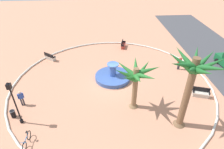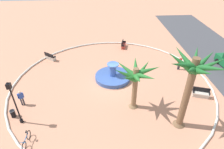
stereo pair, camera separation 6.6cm
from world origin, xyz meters
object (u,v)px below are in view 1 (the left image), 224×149
(bench_north, at_px, (201,94))
(person_cyclist_photo, at_px, (179,62))
(bench_east, at_px, (50,57))
(person_cyclist_helmet, at_px, (21,98))
(lamppost, at_px, (14,100))
(trash_bin, at_px, (13,114))
(palm_tree_near_fountain, at_px, (136,77))
(fountain, at_px, (113,76))
(bicycle_red_frame, at_px, (27,140))
(bench_west, at_px, (123,45))
(palm_tree_by_curb, at_px, (192,76))

(bench_north, bearing_deg, person_cyclist_photo, -176.19)
(bench_east, relative_size, person_cyclist_helmet, 0.98)
(bench_east, bearing_deg, lamppost, -1.70)
(trash_bin, relative_size, person_cyclist_photo, 0.43)
(person_cyclist_helmet, bearing_deg, trash_bin, -13.18)
(palm_tree_near_fountain, relative_size, bench_east, 2.82)
(fountain, height_order, bicycle_red_frame, fountain)
(bench_west, bearing_deg, person_cyclist_photo, 42.45)
(bench_west, bearing_deg, bench_north, 28.31)
(fountain, distance_m, lamppost, 10.33)
(lamppost, height_order, trash_bin, lamppost)
(fountain, height_order, bench_north, fountain)
(bench_west, distance_m, bench_north, 13.25)
(fountain, relative_size, palm_tree_by_curb, 0.60)
(bicycle_red_frame, bearing_deg, trash_bin, -145.45)
(bicycle_red_frame, bearing_deg, palm_tree_by_curb, 94.97)
(bench_north, height_order, bicycle_red_frame, bench_north)
(palm_tree_near_fountain, height_order, bench_west, palm_tree_near_fountain)
(palm_tree_near_fountain, bearing_deg, person_cyclist_photo, 133.41)
(bench_west, relative_size, person_cyclist_helmet, 1.05)
(palm_tree_by_curb, distance_m, trash_bin, 14.94)
(palm_tree_by_curb, distance_m, person_cyclist_photo, 9.91)
(palm_tree_near_fountain, distance_m, lamppost, 9.89)
(bench_east, bearing_deg, palm_tree_by_curb, 47.02)
(bench_north, relative_size, person_cyclist_helmet, 1.05)
(bench_east, relative_size, bicycle_red_frame, 0.91)
(trash_bin, xyz_separation_m, person_cyclist_photo, (-6.69, 17.13, 0.57))
(palm_tree_near_fountain, distance_m, bicycle_red_frame, 9.78)
(bench_north, distance_m, bicycle_red_frame, 16.09)
(bicycle_red_frame, bearing_deg, fountain, 139.13)
(bench_west, height_order, person_cyclist_photo, person_cyclist_photo)
(palm_tree_by_curb, xyz_separation_m, person_cyclist_photo, (-8.55, 3.02, -3.99))
(bench_east, relative_size, bench_west, 0.94)
(lamppost, distance_m, bicycle_red_frame, 3.24)
(bench_east, bearing_deg, person_cyclist_helmet, -5.71)
(person_cyclist_photo, bearing_deg, bench_east, -102.26)
(bench_west, height_order, bicycle_red_frame, bench_west)
(bench_west, bearing_deg, person_cyclist_helmet, -42.87)
(bicycle_red_frame, bearing_deg, lamppost, -153.35)
(palm_tree_near_fountain, height_order, lamppost, palm_tree_near_fountain)
(fountain, xyz_separation_m, bicycle_red_frame, (8.16, -7.06, 0.09))
(palm_tree_near_fountain, xyz_separation_m, person_cyclist_helmet, (-0.93, -10.31, -2.42))
(fountain, xyz_separation_m, lamppost, (5.94, -8.17, 2.17))
(palm_tree_near_fountain, xyz_separation_m, bicycle_red_frame, (3.49, -8.66, -2.93))
(bench_north, distance_m, lamppost, 16.86)
(trash_bin, height_order, person_cyclist_photo, person_cyclist_photo)
(palm_tree_near_fountain, relative_size, bench_west, 2.64)
(bench_west, bearing_deg, bicycle_red_frame, -29.70)
(person_cyclist_helmet, bearing_deg, bench_west, 137.13)
(fountain, bearing_deg, person_cyclist_helmet, -66.78)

